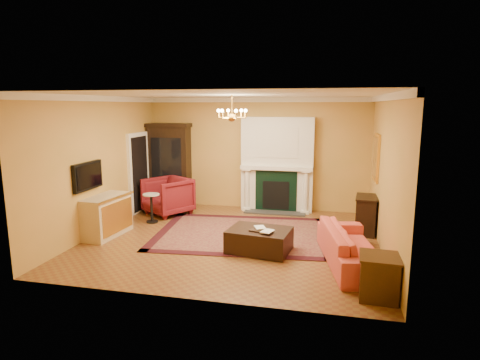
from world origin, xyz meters
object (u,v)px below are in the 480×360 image
(end_table, at_px, (379,278))
(coral_sofa, at_px, (352,240))
(pedestal_table, at_px, (152,206))
(china_cabinet, at_px, (170,167))
(console_table, at_px, (366,216))
(wingback_armchair, at_px, (168,194))
(commode, at_px, (106,216))
(leather_ottoman, at_px, (259,240))

(end_table, bearing_deg, coral_sofa, 104.16)
(pedestal_table, relative_size, end_table, 1.14)
(china_cabinet, distance_m, console_table, 5.43)
(wingback_armchair, distance_m, console_table, 4.92)
(end_table, bearing_deg, console_table, 88.90)
(pedestal_table, relative_size, coral_sofa, 0.32)
(china_cabinet, distance_m, coral_sofa, 5.89)
(commode, xyz_separation_m, leather_ottoman, (3.42, -0.24, -0.21))
(china_cabinet, xyz_separation_m, wingback_armchair, (0.29, -0.92, -0.58))
(pedestal_table, xyz_separation_m, leather_ottoman, (2.88, -1.37, -0.18))
(console_table, relative_size, leather_ottoman, 0.69)
(pedestal_table, relative_size, console_table, 0.88)
(pedestal_table, bearing_deg, wingback_armchair, 84.15)
(commode, bearing_deg, leather_ottoman, 0.89)
(wingback_armchair, height_order, leather_ottoman, wingback_armchair)
(china_cabinet, xyz_separation_m, commode, (-0.33, -2.85, -0.67))
(wingback_armchair, distance_m, end_table, 6.08)
(wingback_armchair, relative_size, pedestal_table, 1.48)
(commode, height_order, console_table, commode)
(end_table, xyz_separation_m, leather_ottoman, (-2.03, 1.50, -0.08))
(pedestal_table, bearing_deg, coral_sofa, -19.42)
(china_cabinet, bearing_deg, leather_ottoman, -47.27)
(pedestal_table, height_order, leather_ottoman, pedestal_table)
(coral_sofa, xyz_separation_m, end_table, (0.32, -1.26, -0.13))
(pedestal_table, relative_size, commode, 0.60)
(pedestal_table, height_order, commode, commode)
(commode, xyz_separation_m, console_table, (5.51, 1.39, -0.04))
(pedestal_table, height_order, console_table, console_table)
(china_cabinet, distance_m, wingback_armchair, 1.12)
(end_table, distance_m, console_table, 3.13)
(coral_sofa, relative_size, leather_ottoman, 1.94)
(china_cabinet, bearing_deg, end_table, -44.13)
(china_cabinet, xyz_separation_m, end_table, (5.12, -4.60, -0.80))
(wingback_armchair, relative_size, commode, 0.89)
(coral_sofa, bearing_deg, leather_ottoman, 70.84)
(leather_ottoman, bearing_deg, pedestal_table, 162.43)
(china_cabinet, relative_size, leather_ottoman, 1.91)
(console_table, xyz_separation_m, leather_ottoman, (-2.09, -1.63, -0.17))
(china_cabinet, bearing_deg, commode, -98.80)
(coral_sofa, bearing_deg, wingback_armchair, 50.81)
(coral_sofa, distance_m, console_table, 1.91)
(pedestal_table, relative_size, leather_ottoman, 0.61)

